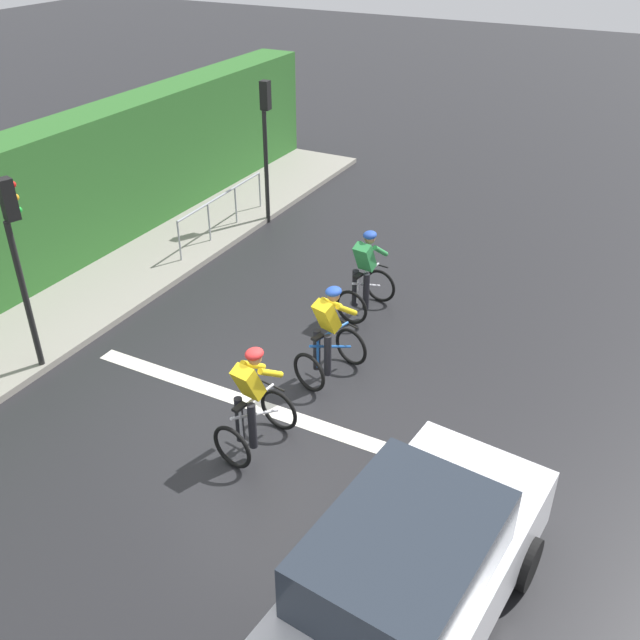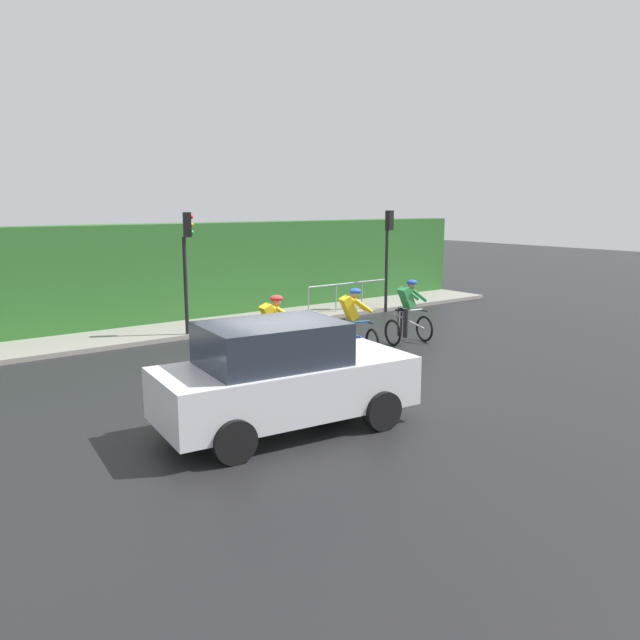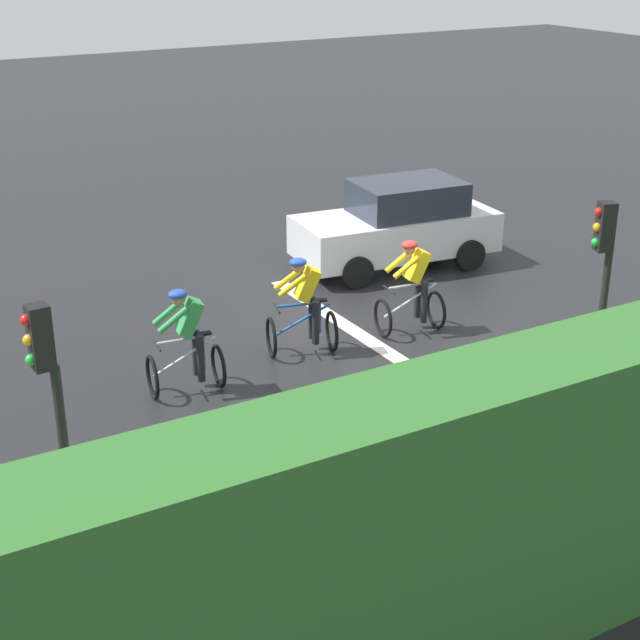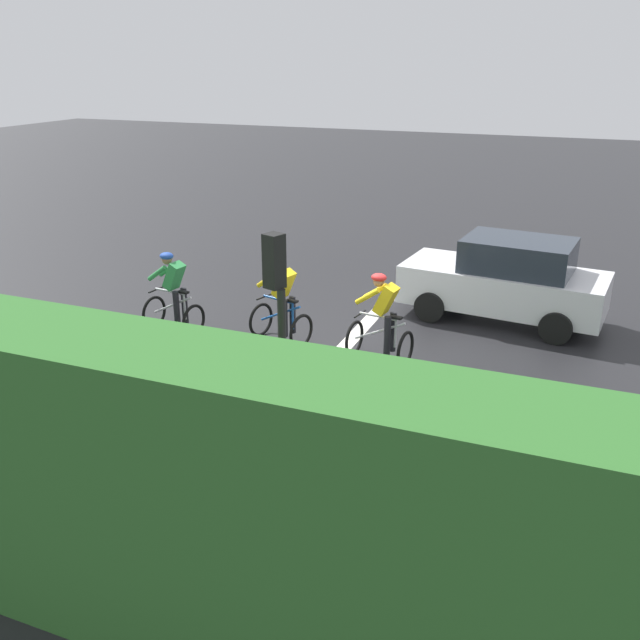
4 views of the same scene
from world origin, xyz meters
name	(u,v)px [view 2 (image 2 of 4)]	position (x,y,z in m)	size (l,w,h in m)	color
ground_plane	(286,368)	(0.00, 0.00, 0.00)	(80.00, 80.00, 0.00)	black
sidewalk_kerb	(242,319)	(-5.39, 2.00, 0.06)	(2.80, 19.51, 0.12)	gray
stone_wall_low	(228,309)	(-6.29, 2.00, 0.26)	(0.44, 19.51, 0.53)	gray
hedge_wall	(222,270)	(-6.59, 2.00, 1.49)	(1.10, 19.51, 2.98)	#2D6628
road_marking_stop_line	(302,364)	(0.00, 0.43, 0.00)	(7.00, 0.30, 0.01)	silver
cyclist_lead	(408,313)	(-0.09, 3.83, 0.80)	(0.81, 1.16, 1.66)	black
cyclist_second	(351,325)	(0.27, 1.64, 0.80)	(0.94, 1.22, 1.66)	black
cyclist_mid	(273,335)	(0.11, -0.41, 0.80)	(0.83, 1.17, 1.66)	black
car_white	(283,376)	(3.13, -2.17, 0.87)	(2.21, 4.26, 1.76)	silver
traffic_light_near_crossing	(187,255)	(-4.09, -0.36, 2.22)	(0.25, 0.30, 3.34)	black
traffic_light_far_junction	(388,245)	(-4.00, 6.76, 2.22)	(0.21, 0.31, 3.34)	black
pedestrian_railing_kerbside	(349,290)	(-4.49, 5.53, 0.78)	(0.14, 3.42, 1.03)	#999EA3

